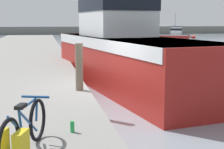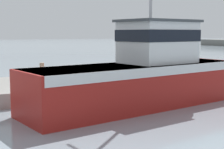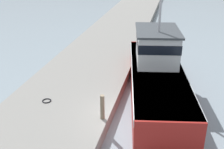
{
  "view_description": "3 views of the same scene",
  "coord_description": "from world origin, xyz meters",
  "px_view_note": "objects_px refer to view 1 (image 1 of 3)",
  "views": [
    {
      "loc": [
        -2.01,
        -9.77,
        2.6
      ],
      "look_at": [
        -0.19,
        -0.57,
        1.15
      ],
      "focal_mm": 55.0,
      "sensor_mm": 36.0,
      "label": 1
    },
    {
      "loc": [
        14.75,
        -4.6,
        3.42
      ],
      "look_at": [
        0.23,
        2.6,
        1.44
      ],
      "focal_mm": 55.0,
      "sensor_mm": 36.0,
      "label": 2
    },
    {
      "loc": [
        2.02,
        -11.81,
        8.46
      ],
      "look_at": [
        -1.33,
        2.75,
        1.69
      ],
      "focal_mm": 45.0,
      "sensor_mm": 36.0,
      "label": 3
    }
  ],
  "objects_px": {
    "fishing_boat_main": "(122,48)",
    "boat_blue_far": "(174,34)",
    "mooring_post": "(79,67)",
    "bicycle_touring": "(20,134)",
    "water_bottle_on_curb": "(72,127)"
  },
  "relations": [
    {
      "from": "fishing_boat_main",
      "to": "boat_blue_far",
      "type": "bearing_deg",
      "value": 55.36
    },
    {
      "from": "bicycle_touring",
      "to": "water_bottle_on_curb",
      "type": "relative_size",
      "value": 8.77
    },
    {
      "from": "boat_blue_far",
      "to": "mooring_post",
      "type": "xyz_separation_m",
      "value": [
        -18.16,
        -39.29,
        0.67
      ]
    },
    {
      "from": "bicycle_touring",
      "to": "mooring_post",
      "type": "relative_size",
      "value": 1.3
    },
    {
      "from": "fishing_boat_main",
      "to": "boat_blue_far",
      "type": "relative_size",
      "value": 2.25
    },
    {
      "from": "water_bottle_on_curb",
      "to": "mooring_post",
      "type": "bearing_deg",
      "value": 82.22
    },
    {
      "from": "fishing_boat_main",
      "to": "mooring_post",
      "type": "bearing_deg",
      "value": -126.86
    },
    {
      "from": "fishing_boat_main",
      "to": "bicycle_touring",
      "type": "relative_size",
      "value": 7.6
    },
    {
      "from": "fishing_boat_main",
      "to": "bicycle_touring",
      "type": "distance_m",
      "value": 9.7
    },
    {
      "from": "fishing_boat_main",
      "to": "bicycle_touring",
      "type": "bearing_deg",
      "value": -121.38
    },
    {
      "from": "fishing_boat_main",
      "to": "water_bottle_on_curb",
      "type": "distance_m",
      "value": 8.53
    },
    {
      "from": "fishing_boat_main",
      "to": "mooring_post",
      "type": "relative_size",
      "value": 9.87
    },
    {
      "from": "boat_blue_far",
      "to": "bicycle_touring",
      "type": "xyz_separation_m",
      "value": [
        -19.45,
        -43.9,
        0.36
      ]
    },
    {
      "from": "bicycle_touring",
      "to": "water_bottle_on_curb",
      "type": "distance_m",
      "value": 1.28
    },
    {
      "from": "mooring_post",
      "to": "water_bottle_on_curb",
      "type": "xyz_separation_m",
      "value": [
        -0.5,
        -3.63,
        -0.56
      ]
    }
  ]
}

